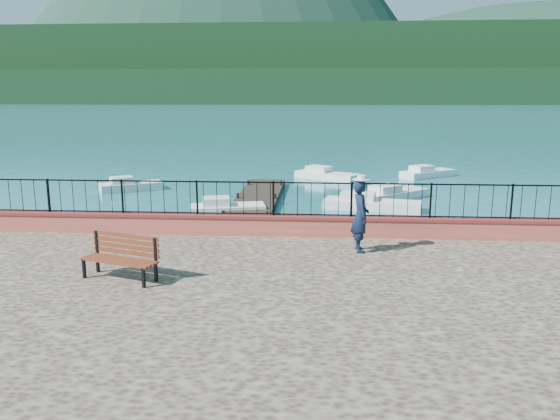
# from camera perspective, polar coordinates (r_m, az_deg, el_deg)

# --- Properties ---
(ground) EXTENTS (2000.00, 2000.00, 0.00)m
(ground) POSITION_cam_1_polar(r_m,az_deg,el_deg) (12.61, -0.71, -12.19)
(ground) COLOR #19596B
(ground) RESTS_ON ground
(parapet) EXTENTS (28.00, 0.46, 0.58)m
(parapet) POSITION_cam_1_polar(r_m,az_deg,el_deg) (15.64, 0.41, -1.61)
(parapet) COLOR #C64C47
(parapet) RESTS_ON promenade
(railing) EXTENTS (27.00, 0.05, 0.95)m
(railing) POSITION_cam_1_polar(r_m,az_deg,el_deg) (15.47, 0.41, 1.14)
(railing) COLOR black
(railing) RESTS_ON parapet
(dock) EXTENTS (2.00, 16.00, 0.30)m
(dock) POSITION_cam_1_polar(r_m,az_deg,el_deg) (24.18, -3.06, -0.00)
(dock) COLOR #2D231C
(dock) RESTS_ON ground
(far_forest) EXTENTS (900.00, 60.00, 18.00)m
(far_forest) POSITION_cam_1_polar(r_m,az_deg,el_deg) (311.49, 4.03, 12.66)
(far_forest) COLOR black
(far_forest) RESTS_ON ground
(foothills) EXTENTS (900.00, 120.00, 44.00)m
(foothills) POSITION_cam_1_polar(r_m,az_deg,el_deg) (371.85, 4.08, 14.55)
(foothills) COLOR black
(foothills) RESTS_ON ground
(companion_hill) EXTENTS (448.00, 384.00, 180.00)m
(companion_hill) POSITION_cam_1_polar(r_m,az_deg,el_deg) (612.02, 25.52, 10.36)
(companion_hill) COLOR #142D23
(companion_hill) RESTS_ON ground
(park_bench) EXTENTS (1.84, 1.11, 0.97)m
(park_bench) POSITION_cam_1_polar(r_m,az_deg,el_deg) (12.46, -16.31, -5.66)
(park_bench) COLOR black
(park_bench) RESTS_ON promenade
(person) EXTENTS (0.53, 0.73, 1.86)m
(person) POSITION_cam_1_polar(r_m,az_deg,el_deg) (14.05, 8.39, -0.62)
(person) COLOR black
(person) RESTS_ON promenade
(hat) EXTENTS (0.44, 0.44, 0.12)m
(hat) POSITION_cam_1_polar(r_m,az_deg,el_deg) (13.87, 8.51, 3.38)
(hat) COLOR silver
(hat) RESTS_ON person
(boat_0) EXTENTS (3.46, 2.02, 0.80)m
(boat_0) POSITION_cam_1_polar(r_m,az_deg,el_deg) (23.99, -5.50, 0.47)
(boat_0) COLOR silver
(boat_0) RESTS_ON ground
(boat_1) EXTENTS (4.54, 2.23, 0.80)m
(boat_1) POSITION_cam_1_polar(r_m,az_deg,el_deg) (25.29, 9.63, 0.95)
(boat_1) COLOR silver
(boat_1) RESTS_ON ground
(boat_2) EXTENTS (3.90, 3.63, 0.80)m
(boat_2) POSITION_cam_1_polar(r_m,az_deg,el_deg) (27.95, 11.76, 1.91)
(boat_2) COLOR silver
(boat_2) RESTS_ON ground
(boat_3) EXTENTS (3.52, 2.75, 0.80)m
(boat_3) POSITION_cam_1_polar(r_m,az_deg,el_deg) (31.04, -15.29, 2.73)
(boat_3) COLOR silver
(boat_3) RESTS_ON ground
(boat_4) EXTENTS (4.11, 3.25, 0.80)m
(boat_4) POSITION_cam_1_polar(r_m,az_deg,el_deg) (34.09, 4.92, 3.91)
(boat_4) COLOR silver
(boat_4) RESTS_ON ground
(boat_5) EXTENTS (3.82, 3.28, 0.80)m
(boat_5) POSITION_cam_1_polar(r_m,az_deg,el_deg) (36.10, 15.21, 3.98)
(boat_5) COLOR silver
(boat_5) RESTS_ON ground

